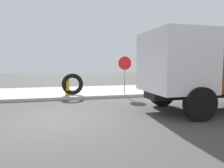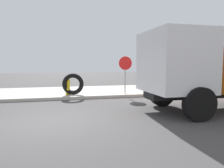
# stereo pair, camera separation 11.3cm
# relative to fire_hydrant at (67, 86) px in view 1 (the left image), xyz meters

# --- Properties ---
(ground_plane) EXTENTS (80.00, 80.00, 0.00)m
(ground_plane) POSITION_rel_fire_hydrant_xyz_m (-0.73, -4.83, -0.62)
(ground_plane) COLOR #423F3F
(sidewalk_curb) EXTENTS (36.00, 5.00, 0.15)m
(sidewalk_curb) POSITION_rel_fire_hydrant_xyz_m (-0.73, 1.67, -0.54)
(sidewalk_curb) COLOR #ADA89E
(sidewalk_curb) RESTS_ON ground
(fire_hydrant) EXTENTS (0.27, 0.61, 0.88)m
(fire_hydrant) POSITION_rel_fire_hydrant_xyz_m (0.00, 0.00, 0.00)
(fire_hydrant) COLOR yellow
(fire_hydrant) RESTS_ON sidewalk_curb
(loose_tire) EXTENTS (1.18, 0.39, 1.17)m
(loose_tire) POSITION_rel_fire_hydrant_xyz_m (0.28, -0.13, 0.12)
(loose_tire) COLOR black
(loose_tire) RESTS_ON sidewalk_curb
(stop_sign) EXTENTS (0.76, 0.08, 2.10)m
(stop_sign) POSITION_rel_fire_hydrant_xyz_m (3.19, -0.29, 0.99)
(stop_sign) COLOR gray
(stop_sign) RESTS_ON sidewalk_curb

